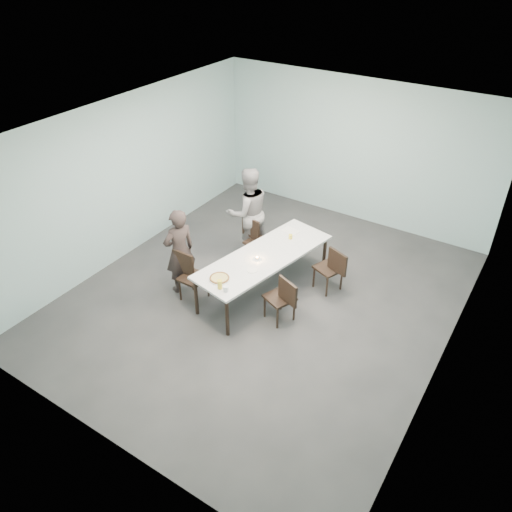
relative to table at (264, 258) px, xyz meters
The scene contains 16 objects.
ground 0.72m from the table, 57.64° to the right, with size 7.00×7.00×0.00m, color #333335.
room_shell 1.34m from the table, 57.64° to the right, with size 6.02×7.02×3.01m.
table is the anchor object (origin of this frame).
chair_near_left 1.29m from the table, 140.05° to the right, with size 0.61×0.42×0.87m.
chair_far_left 1.00m from the table, 131.97° to the left, with size 0.64×0.49×0.87m.
chair_near_right 0.88m from the table, 37.55° to the right, with size 0.65×0.55×0.87m.
chair_far_right 1.19m from the table, 33.53° to the left, with size 0.65×0.54×0.87m.
diner_near 1.44m from the table, 150.21° to the right, with size 0.57×0.38×1.57m, color black.
diner_far 1.33m from the table, 135.49° to the left, with size 0.85×0.67×1.76m, color gray.
pizza 0.98m from the table, 103.85° to the right, with size 0.34×0.34×0.04m.
side_plate 0.49m from the table, 82.12° to the right, with size 0.18×0.18×0.01m, color white.
beer_glass 1.15m from the table, 94.31° to the right, with size 0.08×0.08×0.15m, color yellow.
water_tumbler 1.15m from the table, 88.58° to the right, with size 0.08×0.08×0.09m, color silver.
tealight 0.19m from the table, 102.17° to the right, with size 0.06×0.06×0.05m.
amber_tumbler 0.72m from the table, 81.53° to the left, with size 0.07×0.07×0.08m, color yellow.
menu 0.94m from the table, 91.27° to the left, with size 0.30×0.22×0.01m, color silver.
Camera 1 is at (3.58, -5.80, 5.41)m, focal length 35.00 mm.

